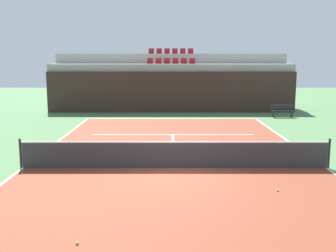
{
  "coord_description": "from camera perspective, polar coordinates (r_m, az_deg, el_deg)",
  "views": [
    {
      "loc": [
        -0.24,
        -14.05,
        3.9
      ],
      "look_at": [
        -0.3,
        2.0,
        1.2
      ],
      "focal_mm": 43.29,
      "sensor_mm": 36.0,
      "label": 1
    }
  ],
  "objects": [
    {
      "name": "ground_plane",
      "position": [
        14.58,
        1.16,
        -5.97
      ],
      "size": [
        80.0,
        80.0,
        0.0
      ],
      "primitive_type": "plane",
      "color": "#477042"
    },
    {
      "name": "seating_row_lower",
      "position": [
        30.71,
        0.68,
        8.97
      ],
      "size": [
        3.62,
        0.44,
        0.44
      ],
      "color": "maroon",
      "rests_on": "stands_tier_lower"
    },
    {
      "name": "sideline_left",
      "position": [
        15.48,
        -19.55,
        -5.56
      ],
      "size": [
        0.1,
        24.0,
        0.0
      ],
      "primitive_type": "cube",
      "color": "white",
      "rests_on": "court_surface"
    },
    {
      "name": "court_surface",
      "position": [
        14.58,
        1.16,
        -5.95
      ],
      "size": [
        11.0,
        24.0,
        0.01
      ],
      "primitive_type": "cube",
      "color": "brown",
      "rests_on": "ground_plane"
    },
    {
      "name": "stands_tier_upper",
      "position": [
        33.06,
        0.64,
        6.46
      ],
      "size": [
        17.94,
        2.4,
        4.24
      ],
      "primitive_type": "cube",
      "color": "#9E9E99",
      "rests_on": "ground_plane"
    },
    {
      "name": "tennis_ball_2",
      "position": [
        9.09,
        -12.46,
        -15.78
      ],
      "size": [
        0.07,
        0.07,
        0.07
      ],
      "primitive_type": "sphere",
      "color": "#CCE033",
      "rests_on": "court_surface"
    },
    {
      "name": "seating_row_upper",
      "position": [
        33.11,
        0.65,
        10.35
      ],
      "size": [
        3.62,
        0.44,
        0.44
      ],
      "color": "maroon",
      "rests_on": "stands_tier_upper"
    },
    {
      "name": "sideline_right",
      "position": [
        15.64,
        21.65,
        -5.53
      ],
      "size": [
        0.1,
        24.0,
        0.0
      ],
      "primitive_type": "cube",
      "color": "white",
      "rests_on": "court_surface"
    },
    {
      "name": "baseline_far",
      "position": [
        26.29,
        0.74,
        1.04
      ],
      "size": [
        11.0,
        0.1,
        0.0
      ],
      "primitive_type": "cube",
      "color": "white",
      "rests_on": "court_surface"
    },
    {
      "name": "player_bench",
      "position": [
        27.97,
        16.02,
        2.21
      ],
      "size": [
        1.5,
        0.4,
        0.85
      ],
      "color": "#232328",
      "rests_on": "ground_plane"
    },
    {
      "name": "centre_service_line",
      "position": [
        17.68,
        1.0,
        -3.15
      ],
      "size": [
        0.1,
        6.4,
        0.0
      ],
      "primitive_type": "cube",
      "color": "white",
      "rests_on": "court_surface"
    },
    {
      "name": "tennis_ball_0",
      "position": [
        12.51,
        15.41,
        -8.75
      ],
      "size": [
        0.07,
        0.07,
        0.07
      ],
      "primitive_type": "sphere",
      "color": "#CCE033",
      "rests_on": "court_surface"
    },
    {
      "name": "stands_tier_lower",
      "position": [
        30.69,
        0.67,
        5.5
      ],
      "size": [
        17.94,
        2.4,
        3.47
      ],
      "primitive_type": "cube",
      "color": "#9E9E99",
      "rests_on": "ground_plane"
    },
    {
      "name": "back_wall",
      "position": [
        29.37,
        0.69,
        4.8
      ],
      "size": [
        17.94,
        0.3,
        2.94
      ],
      "primitive_type": "cube",
      "color": "#33231E",
      "rests_on": "ground_plane"
    },
    {
      "name": "tennis_net",
      "position": [
        14.45,
        1.17,
        -4.02
      ],
      "size": [
        11.08,
        0.08,
        1.07
      ],
      "color": "black",
      "rests_on": "court_surface"
    },
    {
      "name": "service_line_far",
      "position": [
        20.81,
        0.88,
        -1.22
      ],
      "size": [
        8.26,
        0.1,
        0.0
      ],
      "primitive_type": "cube",
      "color": "white",
      "rests_on": "court_surface"
    }
  ]
}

